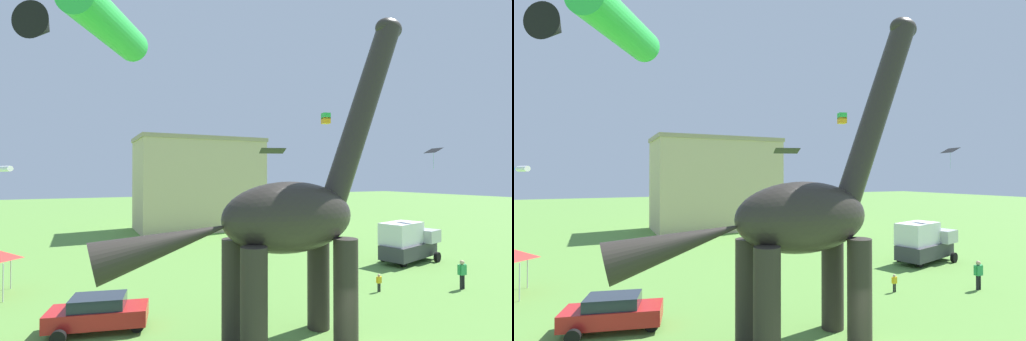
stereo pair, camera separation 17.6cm
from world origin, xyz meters
The scene contains 11 objects.
dinosaur_sculpture centered at (-1.18, 3.05, 5.21)m, with size 13.77×2.92×14.40m.
parked_sedan_left centered at (-8.06, 8.00, 0.81)m, with size 4.50×2.73×1.55m.
parked_box_truck centered at (15.01, 11.69, 1.65)m, with size 5.95×3.49×3.20m.
person_near_flyer centered at (7.31, 6.84, 0.64)m, with size 0.39×0.17×1.05m.
person_strolling_adult centered at (12.28, 5.05, 1.06)m, with size 0.66×0.29×1.75m.
kite_mid_right centered at (-0.37, 5.93, 8.12)m, with size 1.44×1.24×0.22m.
kite_apex centered at (-8.65, -0.74, 10.40)m, with size 3.07×3.00×0.87m.
kite_far_right centered at (-13.82, 22.58, 7.44)m, with size 1.56×1.51×0.44m.
kite_near_high centered at (13.06, 19.88, 12.55)m, with size 0.87×0.87×1.04m.
kite_high_right centered at (18.68, 12.18, 9.08)m, with size 1.08×1.45×1.78m.
background_building_block centered at (5.54, 37.45, 5.92)m, with size 15.84×9.29×11.82m.
Camera 1 is at (-9.01, -10.15, 6.88)m, focal length 26.30 mm.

